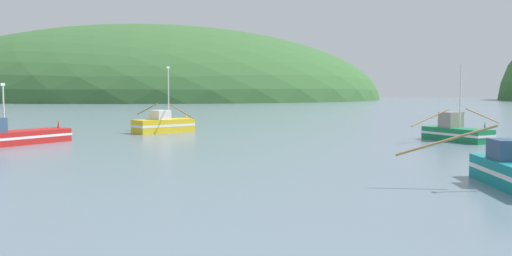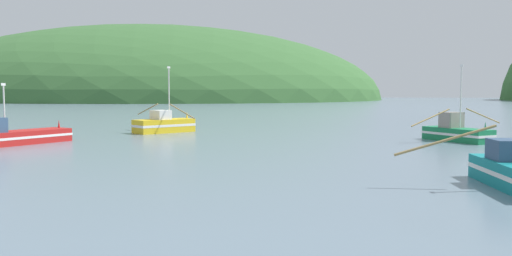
% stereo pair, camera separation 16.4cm
% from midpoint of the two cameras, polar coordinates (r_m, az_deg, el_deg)
% --- Properties ---
extents(hill_mid_right, '(218.99, 175.19, 66.95)m').
position_cam_midpoint_polar(hill_mid_right, '(253.29, -12.32, 3.11)').
color(hill_mid_right, '#386633').
rests_on(hill_mid_right, ground).
extents(fishing_boat_yellow, '(8.78, 6.46, 6.72)m').
position_cam_midpoint_polar(fishing_boat_yellow, '(54.00, -10.17, 0.38)').
color(fishing_boat_yellow, gold).
rests_on(fishing_boat_yellow, ground).
extents(fishing_boat_green, '(8.06, 6.62, 6.44)m').
position_cam_midpoint_polar(fishing_boat_green, '(47.40, 20.86, -0.41)').
color(fishing_boat_green, '#197A47').
rests_on(fishing_boat_green, ground).
extents(fishing_boat_red, '(5.75, 10.11, 4.86)m').
position_cam_midpoint_polar(fishing_boat_red, '(45.30, -25.59, -0.85)').
color(fishing_boat_red, red).
rests_on(fishing_boat_red, ground).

